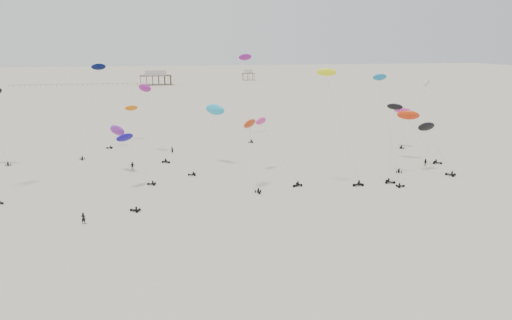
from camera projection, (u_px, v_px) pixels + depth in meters
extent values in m
plane|color=beige|center=(193.00, 114.00, 195.88)|extent=(900.00, 900.00, 0.00)
cube|color=brown|center=(156.00, 76.00, 334.80)|extent=(21.00, 13.00, 0.30)
cube|color=silver|center=(155.00, 73.00, 334.40)|extent=(14.00, 8.40, 3.20)
cube|color=#B2B2AD|center=(155.00, 70.00, 334.00)|extent=(15.00, 9.00, 0.30)
cube|color=brown|center=(248.00, 73.00, 378.57)|extent=(9.00, 7.00, 0.30)
cube|color=silver|center=(248.00, 71.00, 378.26)|extent=(5.60, 4.20, 2.40)
cube|color=#B2B2AD|center=(248.00, 70.00, 377.95)|extent=(6.00, 4.50, 0.30)
cube|color=black|center=(75.00, 84.00, 324.69)|extent=(80.00, 0.10, 0.10)
cylinder|color=gray|center=(254.00, 158.00, 92.84)|extent=(0.03, 0.03, 11.76)
ellipsoid|color=#BB320D|center=(250.00, 124.00, 93.26)|extent=(4.11, 4.52, 2.14)
cylinder|color=gray|center=(413.00, 127.00, 107.38)|extent=(0.03, 0.03, 19.09)
ellipsoid|color=silver|center=(427.00, 83.00, 107.48)|extent=(3.58, 3.62, 1.82)
cylinder|color=gray|center=(343.00, 130.00, 95.24)|extent=(0.03, 0.03, 21.44)
ellipsoid|color=#F3FF15|center=(326.00, 72.00, 93.44)|extent=(3.93, 2.79, 1.83)
cylinder|color=gray|center=(91.00, 112.00, 123.26)|extent=(0.03, 0.03, 24.35)
ellipsoid|color=#040E3B|center=(99.00, 67.00, 127.63)|extent=(4.03, 2.73, 1.86)
cylinder|color=gray|center=(422.00, 140.00, 116.24)|extent=(0.03, 0.03, 11.84)
ellipsoid|color=red|center=(408.00, 115.00, 117.55)|extent=(5.32, 4.56, 2.56)
cylinder|color=gray|center=(248.00, 99.00, 143.94)|extent=(0.03, 0.03, 25.96)
ellipsoid|color=#89198B|center=(245.00, 57.00, 148.21)|extent=(4.94, 3.50, 2.30)
cylinder|color=gray|center=(155.00, 124.00, 119.82)|extent=(0.03, 0.03, 20.10)
ellipsoid|color=#891888|center=(145.00, 88.00, 123.75)|extent=(4.32, 4.97, 2.39)
cylinder|color=gray|center=(392.00, 144.00, 101.38)|extent=(0.03, 0.03, 15.62)
ellipsoid|color=black|center=(395.00, 107.00, 103.94)|extent=(3.41, 3.55, 1.72)
cylinder|color=gray|center=(438.00, 151.00, 105.58)|extent=(0.03, 0.03, 10.28)
ellipsoid|color=black|center=(426.00, 127.00, 106.75)|extent=(5.01, 2.98, 2.34)
cylinder|color=gray|center=(130.00, 172.00, 87.95)|extent=(0.03, 0.03, 17.12)
ellipsoid|color=#180B99|center=(125.00, 137.00, 93.69)|extent=(4.18, 4.03, 2.01)
cylinder|color=gray|center=(134.00, 157.00, 101.61)|extent=(0.03, 0.03, 15.60)
ellipsoid|color=#6C1B98|center=(117.00, 130.00, 105.51)|extent=(4.44, 5.26, 2.52)
cylinder|color=gray|center=(390.00, 133.00, 94.59)|extent=(0.03, 0.03, 20.37)
ellipsoid|color=#1778AE|center=(380.00, 77.00, 93.01)|extent=(3.24, 1.74, 1.54)
cylinder|color=gray|center=(278.00, 152.00, 101.84)|extent=(0.03, 0.03, 17.59)
ellipsoid|color=#DC33A1|center=(261.00, 121.00, 107.01)|extent=(3.69, 3.66, 1.87)
cylinder|color=gray|center=(204.00, 142.00, 108.37)|extent=(0.03, 0.03, 15.68)
ellipsoid|color=#1CA7D6|center=(215.00, 110.00, 111.98)|extent=(4.94, 5.73, 2.76)
cylinder|color=gray|center=(402.00, 130.00, 131.70)|extent=(0.03, 0.03, 8.59)
ellipsoid|color=#C92FA5|center=(403.00, 110.00, 131.58)|extent=(4.77, 4.93, 2.31)
cylinder|color=gray|center=(121.00, 128.00, 136.80)|extent=(0.03, 0.03, 15.36)
ellipsoid|color=orange|center=(131.00, 108.00, 142.00)|extent=(3.96, 2.39, 1.84)
imported|color=black|center=(84.00, 224.00, 76.60)|extent=(0.89, 0.70, 2.17)
imported|color=black|center=(425.00, 166.00, 112.73)|extent=(1.12, 1.02, 1.99)
imported|color=black|center=(133.00, 170.00, 109.13)|extent=(1.35, 0.80, 2.21)
imported|color=black|center=(172.00, 153.00, 125.96)|extent=(0.89, 0.78, 2.03)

